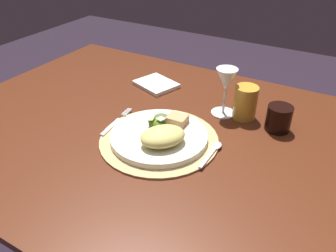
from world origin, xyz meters
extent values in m
cube|color=#4E2110|center=(0.00, 0.00, 0.71)|extent=(1.35, 0.97, 0.02)
cylinder|color=#52200F|center=(-0.60, 0.41, 0.35)|extent=(0.07, 0.07, 0.69)
cylinder|color=tan|center=(0.03, -0.05, 0.72)|extent=(0.33, 0.33, 0.01)
cylinder|color=white|center=(0.03, -0.05, 0.73)|extent=(0.27, 0.27, 0.02)
ellipsoid|color=#D5CA69|center=(0.06, -0.08, 0.76)|extent=(0.15, 0.15, 0.04)
ellipsoid|color=#456612|center=(0.00, -0.01, 0.75)|extent=(0.04, 0.05, 0.02)
ellipsoid|color=#2D5711|center=(0.00, -0.01, 0.75)|extent=(0.06, 0.06, 0.02)
ellipsoid|color=#506636|center=(0.00, 0.01, 0.75)|extent=(0.06, 0.06, 0.02)
ellipsoid|color=#4F6C15|center=(0.00, -0.02, 0.75)|extent=(0.06, 0.05, 0.02)
ellipsoid|color=#316F21|center=(0.01, 0.01, 0.75)|extent=(0.05, 0.05, 0.02)
cube|color=beige|center=(-0.01, -0.02, 0.76)|extent=(0.02, 0.03, 0.01)
cube|color=beige|center=(0.01, -0.01, 0.76)|extent=(0.02, 0.03, 0.01)
cube|color=tan|center=(0.05, 0.03, 0.75)|extent=(0.06, 0.05, 0.02)
cube|color=silver|center=(-0.12, -0.07, 0.72)|extent=(0.02, 0.10, 0.00)
cube|color=silver|center=(-0.14, 0.02, 0.72)|extent=(0.01, 0.04, 0.00)
cube|color=silver|center=(-0.13, 0.02, 0.72)|extent=(0.01, 0.04, 0.00)
cube|color=silver|center=(-0.13, 0.02, 0.72)|extent=(0.01, 0.04, 0.00)
cube|color=silver|center=(-0.13, 0.03, 0.72)|extent=(0.01, 0.04, 0.00)
cube|color=silver|center=(0.18, -0.06, 0.72)|extent=(0.01, 0.09, 0.00)
ellipsoid|color=silver|center=(0.18, 0.00, 0.72)|extent=(0.02, 0.04, 0.01)
cube|color=white|center=(-0.16, 0.25, 0.72)|extent=(0.17, 0.15, 0.01)
cylinder|color=silver|center=(0.13, 0.18, 0.72)|extent=(0.08, 0.08, 0.00)
cylinder|color=silver|center=(0.13, 0.18, 0.76)|extent=(0.01, 0.01, 0.08)
cone|color=silver|center=(0.13, 0.18, 0.83)|extent=(0.07, 0.07, 0.07)
cylinder|color=gold|center=(0.19, 0.19, 0.77)|extent=(0.07, 0.07, 0.10)
cylinder|color=black|center=(0.30, 0.18, 0.75)|extent=(0.07, 0.07, 0.08)
camera|label=1|loc=(0.43, -0.70, 1.25)|focal=35.87mm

